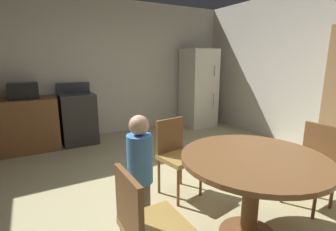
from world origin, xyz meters
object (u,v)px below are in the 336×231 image
at_px(oven_range, 78,118).
at_px(microwave, 23,91).
at_px(dining_table, 253,174).
at_px(person_child, 140,173).
at_px(chair_north, 176,152).
at_px(refrigerator, 198,88).
at_px(chair_west, 146,223).
at_px(chair_east, 314,160).

height_order(oven_range, microwave, microwave).
relative_size(dining_table, person_child, 1.10).
relative_size(microwave, chair_north, 0.51).
bearing_deg(oven_range, person_child, -89.58).
xyz_separation_m(oven_range, chair_north, (0.65, -2.43, 0.03)).
distance_m(oven_range, chair_north, 2.52).
bearing_deg(microwave, oven_range, 0.25).
distance_m(refrigerator, chair_west, 4.44).
xyz_separation_m(dining_table, chair_west, (-0.98, -0.02, -0.10)).
relative_size(dining_table, chair_west, 1.38).
xyz_separation_m(chair_north, person_child, (-0.63, -0.45, 0.08)).
distance_m(refrigerator, person_child, 3.90).
bearing_deg(chair_north, refrigerator, 130.09).
height_order(chair_north, chair_west, same).
distance_m(refrigerator, chair_east, 3.44).
bearing_deg(chair_west, microwave, 99.78).
height_order(microwave, person_child, microwave).
xyz_separation_m(refrigerator, chair_north, (-2.04, -2.38, -0.38)).
relative_size(oven_range, person_child, 1.01).
bearing_deg(chair_north, person_child, -64.02).
bearing_deg(oven_range, chair_north, -74.98).
bearing_deg(chair_north, dining_table, 0.00).
bearing_deg(oven_range, chair_west, -92.84).
bearing_deg(chair_west, chair_east, 1.08).
relative_size(microwave, dining_table, 0.37).
bearing_deg(oven_range, dining_table, -76.57).
xyz_separation_m(refrigerator, chair_east, (-0.90, -3.30, -0.38)).
relative_size(chair_north, chair_east, 1.00).
xyz_separation_m(chair_east, person_child, (-1.77, 0.47, 0.08)).
height_order(oven_range, chair_west, oven_range).
distance_m(chair_north, person_child, 0.78).
height_order(refrigerator, person_child, refrigerator).
bearing_deg(person_child, chair_north, 68.72).
bearing_deg(chair_west, dining_table, 0.00).
distance_m(microwave, chair_north, 2.89).
bearing_deg(chair_north, chair_east, 41.93).
bearing_deg(chair_east, chair_north, -41.93).
height_order(chair_east, chair_west, same).
relative_size(refrigerator, person_child, 1.61).
bearing_deg(microwave, person_child, -73.66).
height_order(oven_range, refrigerator, refrigerator).
xyz_separation_m(microwave, chair_east, (2.62, -3.35, -0.53)).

